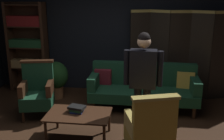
% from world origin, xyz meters
% --- Properties ---
extents(back_wall, '(7.20, 0.10, 2.80)m').
position_xyz_m(back_wall, '(0.00, 2.45, 1.40)').
color(back_wall, black).
rests_on(back_wall, ground_plane).
extents(folding_screen, '(2.15, 0.32, 1.90)m').
position_xyz_m(folding_screen, '(1.29, 2.18, 0.99)').
color(folding_screen, black).
rests_on(folding_screen, ground_plane).
extents(bookshelf, '(0.90, 0.32, 2.05)m').
position_xyz_m(bookshelf, '(-2.15, 2.19, 1.09)').
color(bookshelf, '#382114').
rests_on(bookshelf, ground_plane).
extents(velvet_couch, '(2.12, 0.78, 0.88)m').
position_xyz_m(velvet_couch, '(0.55, 1.45, 0.45)').
color(velvet_couch, '#382114').
rests_on(velvet_couch, ground_plane).
extents(coffee_table, '(1.00, 0.64, 0.42)m').
position_xyz_m(coffee_table, '(-0.44, 0.10, 0.37)').
color(coffee_table, '#382114').
rests_on(coffee_table, ground_plane).
extents(armchair_gilt_accent, '(0.73, 0.72, 1.04)m').
position_xyz_m(armchair_gilt_accent, '(0.67, -0.43, 0.49)').
color(armchair_gilt_accent, tan).
rests_on(armchair_gilt_accent, ground_plane).
extents(armchair_wing_left, '(0.69, 0.69, 1.04)m').
position_xyz_m(armchair_wing_left, '(-1.40, 0.81, 0.49)').
color(armchair_wing_left, '#382114').
rests_on(armchair_wing_left, ground_plane).
extents(standing_figure, '(0.59, 0.24, 1.70)m').
position_xyz_m(standing_figure, '(0.54, 0.24, 1.03)').
color(standing_figure, black).
rests_on(standing_figure, ground_plane).
extents(potted_plant, '(0.52, 0.52, 0.81)m').
position_xyz_m(potted_plant, '(-1.35, 1.73, 0.47)').
color(potted_plant, brown).
rests_on(potted_plant, ground_plane).
extents(book_navy_cloth, '(0.19, 0.18, 0.02)m').
position_xyz_m(book_navy_cloth, '(-0.48, 0.15, 0.43)').
color(book_navy_cloth, navy).
rests_on(book_navy_cloth, coffee_table).
extents(book_green_cloth, '(0.23, 0.21, 0.04)m').
position_xyz_m(book_green_cloth, '(-0.48, 0.15, 0.46)').
color(book_green_cloth, '#1E4C28').
rests_on(book_green_cloth, book_navy_cloth).
extents(book_black_cloth, '(0.29, 0.23, 0.04)m').
position_xyz_m(book_black_cloth, '(-0.48, 0.15, 0.50)').
color(book_black_cloth, black).
rests_on(book_black_cloth, book_green_cloth).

